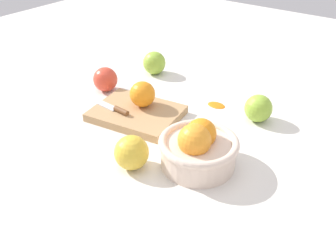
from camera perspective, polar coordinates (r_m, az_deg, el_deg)
name	(u,v)px	position (r m, az deg, el deg)	size (l,w,h in m)	color
ground_plane	(166,121)	(0.97, -0.31, 0.76)	(2.40, 2.40, 0.00)	silver
bowl	(198,148)	(0.79, 4.69, -3.37)	(0.17, 0.17, 0.11)	beige
cutting_board	(137,113)	(0.98, -4.90, 1.96)	(0.22, 0.17, 0.02)	tan
orange_on_board	(142,94)	(0.98, -4.05, 4.90)	(0.07, 0.07, 0.07)	orange
knife	(113,107)	(0.99, -8.58, 2.86)	(0.16, 0.03, 0.01)	silver
apple_front_left	(258,108)	(0.98, 13.81, 2.67)	(0.07, 0.07, 0.07)	#8EB738
apple_front_right	(105,79)	(1.12, -9.67, 7.13)	(0.07, 0.07, 0.07)	#D6422D
apple_front_right_2	(154,63)	(1.21, -2.13, 9.73)	(0.07, 0.07, 0.07)	#8EB738
apple_back_left	(132,153)	(0.79, -5.66, -4.11)	(0.08, 0.08, 0.08)	gold
citrus_peel	(217,104)	(1.04, 7.52, 3.37)	(0.05, 0.04, 0.01)	orange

